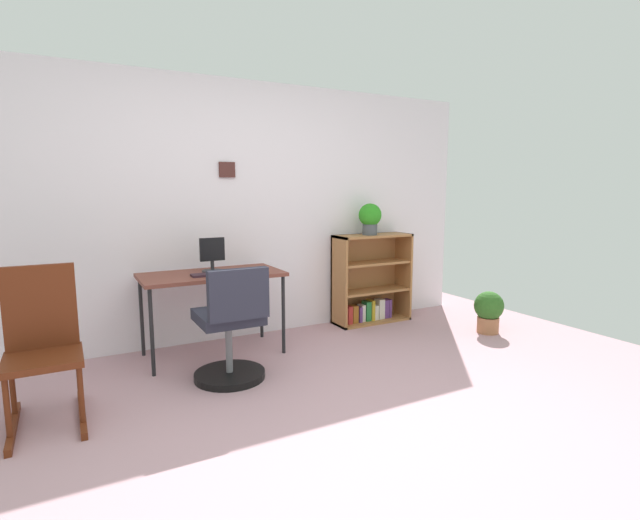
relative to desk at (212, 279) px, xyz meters
name	(u,v)px	position (x,y,z in m)	size (l,w,h in m)	color
ground_plane	(353,437)	(0.30, -1.72, -0.65)	(6.24, 6.24, 0.00)	#B68B95
wall_back	(229,212)	(0.30, 0.43, 0.53)	(5.20, 0.12, 2.36)	white
desk	(212,279)	(0.00, 0.00, 0.00)	(1.15, 0.59, 0.70)	brown
monitor	(212,256)	(0.03, 0.05, 0.19)	(0.21, 0.18, 0.29)	#262628
keyboard	(212,274)	(-0.02, -0.11, 0.06)	(0.33, 0.12, 0.02)	#311C26
office_chair	(231,332)	(-0.05, -0.63, -0.28)	(0.52, 0.55, 0.86)	black
rocking_chair	(43,344)	(-1.21, -0.64, -0.18)	(0.42, 0.64, 0.94)	#5B2410
bookshelf_low	(369,283)	(1.74, 0.24, -0.24)	(0.83, 0.30, 0.93)	#A1693A
potted_plant_on_shelf	(370,217)	(1.70, 0.18, 0.46)	(0.23, 0.23, 0.32)	#474C51
potted_plant_floor	(489,310)	(2.53, -0.67, -0.42)	(0.28, 0.28, 0.41)	#9E6642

